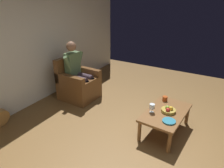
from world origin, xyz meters
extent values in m
plane|color=brown|center=(0.00, 0.00, 0.00)|extent=(7.08, 7.08, 0.00)
cube|color=silver|center=(0.00, -2.83, 1.37)|extent=(6.30, 0.06, 2.74)
cube|color=brown|center=(-0.55, -2.08, 0.21)|extent=(0.74, 0.79, 0.41)
cube|color=brown|center=(-0.55, -2.02, 0.46)|extent=(0.49, 0.66, 0.10)
cube|color=brown|center=(-0.85, -2.07, 0.53)|extent=(0.15, 0.77, 0.24)
cube|color=brown|center=(-0.26, -2.09, 0.53)|extent=(0.15, 0.77, 0.24)
cube|color=brown|center=(-0.57, -2.40, 0.68)|extent=(0.72, 0.14, 0.53)
cube|color=#516B44|center=(-0.56, -2.23, 0.79)|extent=(0.35, 0.19, 0.55)
sphere|color=brown|center=(-0.56, -2.23, 1.20)|extent=(0.22, 0.22, 0.22)
cylinder|color=#3E2F38|center=(-0.65, -2.00, 0.53)|extent=(0.15, 0.46, 0.13)
cylinder|color=#3E2F38|center=(-0.64, -1.77, 0.26)|extent=(0.12, 0.12, 0.51)
cylinder|color=#516B44|center=(-0.76, -2.18, 0.91)|extent=(0.20, 0.10, 0.29)
cylinder|color=#3E2F38|center=(-0.46, -2.01, 0.53)|extent=(0.15, 0.46, 0.13)
cylinder|color=#3E2F38|center=(-0.45, -1.78, 0.26)|extent=(0.12, 0.12, 0.51)
cylinder|color=#516B44|center=(-0.36, -2.19, 0.91)|extent=(0.20, 0.10, 0.29)
cube|color=brown|center=(-0.29, 0.02, 0.39)|extent=(1.07, 0.68, 0.04)
cylinder|color=brown|center=(-0.74, 0.30, 0.18)|extent=(0.06, 0.06, 0.37)
cylinder|color=brown|center=(0.19, 0.24, 0.18)|extent=(0.06, 0.06, 0.37)
cylinder|color=brown|center=(-0.77, -0.21, 0.18)|extent=(0.06, 0.06, 0.37)
cylinder|color=brown|center=(0.16, -0.27, 0.18)|extent=(0.06, 0.06, 0.37)
cylinder|color=#AA7A3F|center=(1.08, -2.62, 0.17)|extent=(0.35, 0.18, 0.36)
cylinder|color=black|center=(1.08, -2.57, 0.19)|extent=(0.10, 0.03, 0.10)
cylinder|color=silver|center=(-0.15, -0.19, 0.41)|extent=(0.07, 0.07, 0.01)
cylinder|color=silver|center=(-0.15, -0.19, 0.44)|extent=(0.01, 0.01, 0.06)
cylinder|color=silver|center=(-0.15, -0.19, 0.52)|extent=(0.09, 0.09, 0.08)
cylinder|color=#590C19|center=(-0.15, -0.19, 0.49)|extent=(0.08, 0.08, 0.03)
cylinder|color=olive|center=(-0.30, 0.05, 0.43)|extent=(0.24, 0.24, 0.05)
sphere|color=red|center=(-0.23, 0.05, 0.48)|extent=(0.07, 0.07, 0.07)
sphere|color=gold|center=(-0.31, 0.09, 0.48)|extent=(0.07, 0.07, 0.07)
sphere|color=#84AC37|center=(-0.31, 0.02, 0.48)|extent=(0.07, 0.07, 0.07)
cylinder|color=teal|center=(-0.01, 0.14, 0.42)|extent=(0.21, 0.21, 0.02)
cylinder|color=#A84418|center=(-0.65, -0.12, 0.45)|extent=(0.09, 0.09, 0.09)
camera|label=1|loc=(2.80, 0.76, 2.26)|focal=33.30mm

